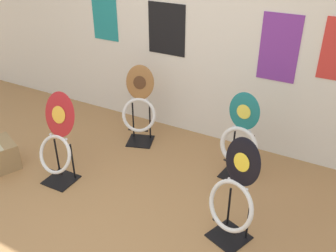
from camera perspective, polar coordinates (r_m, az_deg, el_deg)
name	(u,v)px	position (r m, az deg, el deg)	size (l,w,h in m)	color
ground_plane	(93,249)	(3.11, -11.41, -17.95)	(14.00, 14.00, 0.00)	#A37547
wall_back	(208,23)	(3.99, 6.05, 15.33)	(8.00, 0.07, 2.60)	silver
toilet_seat_display_jazz_black	(234,197)	(2.91, 10.00, -10.58)	(0.44, 0.36, 0.89)	black
toilet_seat_display_teal_sax	(240,140)	(3.59, 10.88, -2.08)	(0.39, 0.31, 0.89)	black
toilet_seat_display_woodgrain	(139,107)	(4.11, -4.38, 2.91)	(0.42, 0.36, 0.88)	black
toilet_seat_display_crimson_swirl	(58,142)	(3.63, -16.48, -2.30)	(0.37, 0.33, 0.88)	black
storage_box	(0,155)	(4.18, -24.25, -3.99)	(0.45, 0.41, 0.28)	#93754C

